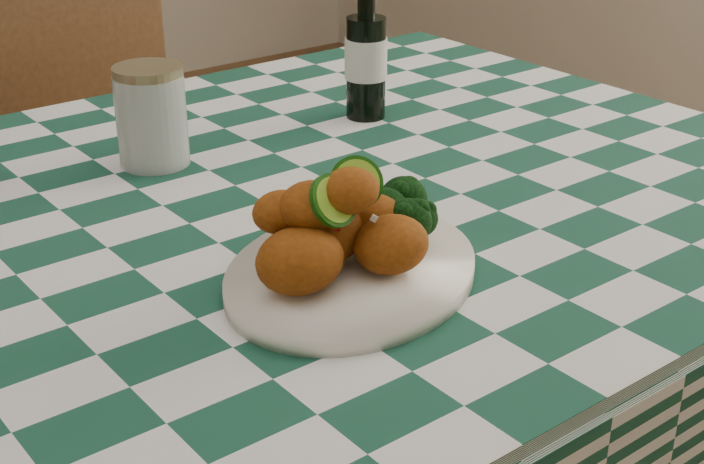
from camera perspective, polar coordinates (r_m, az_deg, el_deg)
plate at (r=1.00m, az=-0.00°, el=-2.38°), size 0.38×0.35×0.02m
fried_chicken_pile at (r=0.97m, az=-0.49°, el=0.73°), size 0.17×0.12×0.11m
broccoli_side at (r=1.04m, az=2.79°, el=0.95°), size 0.08×0.08×0.06m
mason_jar at (r=1.31m, az=-11.60°, el=6.63°), size 0.11×0.11×0.13m
beer_bottle at (r=1.46m, az=0.82°, el=10.84°), size 0.08×0.08×0.22m
wooden_chair_right at (r=1.94m, az=-11.78°, el=1.84°), size 0.56×0.58×1.01m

